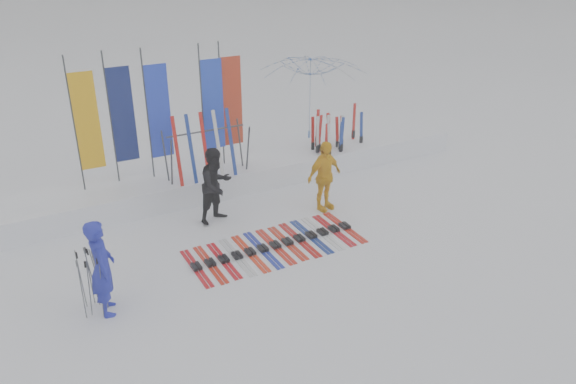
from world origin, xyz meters
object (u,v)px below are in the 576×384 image
person_yellow (324,176)px  tent_canopy (312,101)px  person_black (216,185)px  person_blue (102,268)px  ski_rack (207,146)px  ski_row (276,245)px

person_yellow → tent_canopy: (2.05, 4.01, 0.58)m
person_black → person_yellow: bearing=-35.5°
person_blue → ski_rack: 4.97m
person_yellow → tent_canopy: tent_canopy is taller
person_black → tent_canopy: bearing=16.1°
person_yellow → ski_row: bearing=-162.6°
person_yellow → ski_rack: bearing=125.7°
ski_rack → person_black: bearing=-103.2°
person_blue → person_yellow: bearing=-66.2°
person_blue → person_yellow: person_blue is taller
person_yellow → ski_row: size_ratio=0.46×
ski_row → tent_canopy: bearing=52.2°
person_blue → ski_rack: (3.37, 3.62, 0.47)m
person_yellow → tent_canopy: size_ratio=0.54×
person_blue → person_yellow: 5.80m
tent_canopy → ski_rack: 4.71m
person_blue → ski_row: person_blue is taller
person_blue → ski_row: 3.84m
person_black → ski_rack: 1.41m
person_yellow → ski_rack: ski_rack is taller
person_black → tent_canopy: 5.66m
tent_canopy → ski_row: (-3.93, -5.07, -1.42)m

